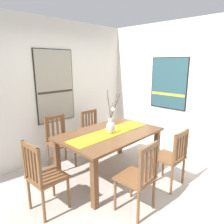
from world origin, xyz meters
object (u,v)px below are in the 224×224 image
(chair_0, at_px, (59,140))
(painting_on_side_wall, at_px, (169,83))
(chair_3, at_px, (172,157))
(dining_table, at_px, (110,138))
(chair_1, at_px, (43,176))
(chair_4, at_px, (139,177))
(chair_2, at_px, (93,130))
(centerpiece_vase, at_px, (111,125))
(painting_on_back_wall, at_px, (55,86))

(chair_0, xyz_separation_m, painting_on_side_wall, (2.04, -1.04, 0.97))
(chair_0, bearing_deg, chair_3, -65.94)
(dining_table, relative_size, chair_1, 1.71)
(chair_3, distance_m, chair_4, 0.81)
(painting_on_side_wall, bearing_deg, chair_2, 140.36)
(dining_table, distance_m, centerpiece_vase, 0.26)
(chair_2, xyz_separation_m, painting_on_back_wall, (-0.59, 0.42, 0.95))
(chair_1, bearing_deg, chair_0, 48.40)
(dining_table, distance_m, painting_on_back_wall, 1.54)
(chair_0, xyz_separation_m, chair_2, (0.81, -0.02, -0.01))
(centerpiece_vase, height_order, chair_3, centerpiece_vase)
(chair_3, xyz_separation_m, chair_4, (-0.81, 0.02, 0.01))
(centerpiece_vase, distance_m, painting_on_side_wall, 1.76)
(dining_table, height_order, chair_1, chair_1)
(dining_table, bearing_deg, chair_0, 114.57)
(painting_on_back_wall, relative_size, painting_on_side_wall, 1.31)
(chair_1, bearing_deg, painting_on_back_wall, 51.81)
(chair_4, height_order, painting_on_back_wall, painting_on_back_wall)
(centerpiece_vase, relative_size, chair_4, 0.75)
(dining_table, xyz_separation_m, chair_1, (-1.24, -0.02, -0.15))
(chair_2, bearing_deg, chair_4, -114.14)
(dining_table, distance_m, chair_4, 1.00)
(chair_0, relative_size, chair_2, 1.04)
(chair_0, xyz_separation_m, chair_4, (0.01, -1.81, 0.01))
(chair_3, bearing_deg, chair_0, 114.06)
(chair_1, bearing_deg, centerpiece_vase, -1.78)
(dining_table, bearing_deg, chair_1, -179.00)
(chair_1, height_order, chair_3, chair_1)
(painting_on_back_wall, bearing_deg, painting_on_side_wall, -38.46)
(painting_on_back_wall, bearing_deg, chair_2, -35.86)
(dining_table, xyz_separation_m, chair_0, (-0.41, 0.91, -0.16))
(dining_table, xyz_separation_m, painting_on_side_wall, (1.63, -0.13, 0.81))
(centerpiece_vase, xyz_separation_m, chair_0, (-0.37, 0.96, -0.42))
(painting_on_side_wall, bearing_deg, painting_on_back_wall, 141.54)
(chair_0, bearing_deg, chair_1, -131.60)
(chair_2, bearing_deg, chair_0, 178.68)
(chair_3, relative_size, chair_4, 0.96)
(chair_1, xyz_separation_m, chair_2, (1.63, 0.91, -0.02))
(chair_0, height_order, chair_4, chair_4)
(centerpiece_vase, height_order, chair_4, centerpiece_vase)
(dining_table, xyz_separation_m, chair_2, (0.40, 0.89, -0.17))
(chair_1, xyz_separation_m, painting_on_side_wall, (2.87, -0.11, 0.96))
(chair_2, bearing_deg, painting_on_back_wall, 144.14)
(dining_table, relative_size, centerpiece_vase, 2.29)
(dining_table, height_order, chair_2, chair_2)
(painting_on_back_wall, bearing_deg, chair_1, -128.19)
(chair_0, distance_m, chair_2, 0.81)
(centerpiece_vase, height_order, painting_on_side_wall, painting_on_side_wall)
(chair_2, height_order, chair_4, chair_4)
(dining_table, relative_size, chair_4, 1.72)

